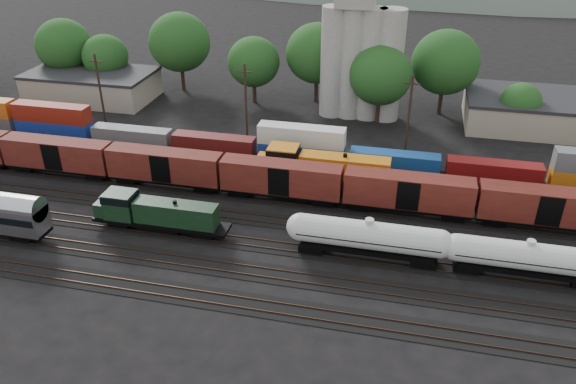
% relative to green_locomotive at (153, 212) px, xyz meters
% --- Properties ---
extents(ground, '(600.00, 600.00, 0.00)m').
position_rel_green_locomotive_xyz_m(ground, '(14.97, 5.00, -2.41)').
color(ground, black).
extents(tracks, '(180.00, 33.20, 0.20)m').
position_rel_green_locomotive_xyz_m(tracks, '(14.97, 5.00, -2.37)').
color(tracks, black).
rests_on(tracks, ground).
extents(green_locomotive, '(15.90, 2.81, 4.21)m').
position_rel_green_locomotive_xyz_m(green_locomotive, '(0.00, 0.00, 0.00)').
color(green_locomotive, black).
rests_on(green_locomotive, ground).
extents(tank_car_a, '(17.45, 3.12, 4.57)m').
position_rel_green_locomotive_xyz_m(tank_car_a, '(24.22, -0.00, 0.30)').
color(tank_car_a, silver).
rests_on(tank_car_a, ground).
extents(tank_car_b, '(16.52, 2.96, 4.33)m').
position_rel_green_locomotive_xyz_m(tank_car_b, '(39.95, 0.00, 0.17)').
color(tank_car_b, silver).
rests_on(tank_car_b, ground).
extents(orange_locomotive, '(19.24, 3.21, 4.81)m').
position_rel_green_locomotive_xyz_m(orange_locomotive, '(16.38, 15.00, 0.31)').
color(orange_locomotive, black).
rests_on(orange_locomotive, ground).
extents(boxcar_string, '(184.40, 2.90, 4.20)m').
position_rel_green_locomotive_xyz_m(boxcar_string, '(35.59, 10.00, 0.70)').
color(boxcar_string, black).
rests_on(boxcar_string, ground).
extents(container_wall, '(165.60, 2.60, 5.80)m').
position_rel_green_locomotive_xyz_m(container_wall, '(4.65, 20.00, 0.15)').
color(container_wall, black).
rests_on(container_wall, ground).
extents(grain_silo, '(13.40, 5.00, 29.00)m').
position_rel_green_locomotive_xyz_m(grain_silo, '(18.26, 41.00, 8.84)').
color(grain_silo, '#A3A095').
rests_on(grain_silo, ground).
extents(industrial_sheds, '(119.38, 17.26, 5.10)m').
position_rel_green_locomotive_xyz_m(industrial_sheds, '(21.60, 40.25, 0.14)').
color(industrial_sheds, '#9E937F').
rests_on(industrial_sheds, ground).
extents(tree_band, '(166.68, 19.78, 14.52)m').
position_rel_green_locomotive_xyz_m(tree_band, '(12.86, 44.77, 5.69)').
color(tree_band, black).
rests_on(tree_band, ground).
extents(utility_poles, '(122.20, 0.36, 12.00)m').
position_rel_green_locomotive_xyz_m(utility_poles, '(14.97, 27.00, 3.80)').
color(utility_poles, black).
rests_on(utility_poles, ground).
extents(distant_hills, '(860.00, 286.00, 130.00)m').
position_rel_green_locomotive_xyz_m(distant_hills, '(38.89, 265.00, -22.98)').
color(distant_hills, '#59665B').
rests_on(distant_hills, ground).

